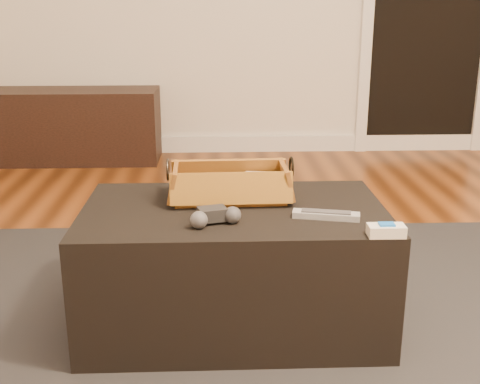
{
  "coord_description": "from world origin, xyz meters",
  "views": [
    {
      "loc": [
        -0.25,
        -1.74,
        1.07
      ],
      "look_at": [
        -0.17,
        0.12,
        0.49
      ],
      "focal_mm": 45.0,
      "sensor_mm": 36.0,
      "label": 1
    }
  ],
  "objects_px": {
    "media_cabinet": "(67,126)",
    "silver_remote": "(326,215)",
    "game_controller": "(214,216)",
    "ottoman": "(234,266)",
    "cream_gadget": "(386,230)",
    "tv_remote": "(224,194)",
    "wicker_basket": "(230,186)"
  },
  "relations": [
    {
      "from": "media_cabinet",
      "to": "silver_remote",
      "type": "relative_size",
      "value": 6.01
    },
    {
      "from": "ottoman",
      "to": "silver_remote",
      "type": "bearing_deg",
      "value": -21.83
    },
    {
      "from": "tv_remote",
      "to": "wicker_basket",
      "type": "xyz_separation_m",
      "value": [
        0.02,
        0.02,
        0.02
      ]
    },
    {
      "from": "ottoman",
      "to": "game_controller",
      "type": "height_order",
      "value": "game_controller"
    },
    {
      "from": "tv_remote",
      "to": "cream_gadget",
      "type": "bearing_deg",
      "value": -44.34
    },
    {
      "from": "tv_remote",
      "to": "wicker_basket",
      "type": "relative_size",
      "value": 0.52
    },
    {
      "from": "ottoman",
      "to": "tv_remote",
      "type": "bearing_deg",
      "value": 112.94
    },
    {
      "from": "wicker_basket",
      "to": "game_controller",
      "type": "bearing_deg",
      "value": -102.35
    },
    {
      "from": "game_controller",
      "to": "ottoman",
      "type": "bearing_deg",
      "value": 67.93
    },
    {
      "from": "media_cabinet",
      "to": "game_controller",
      "type": "bearing_deg",
      "value": -67.43
    },
    {
      "from": "game_controller",
      "to": "silver_remote",
      "type": "xyz_separation_m",
      "value": [
        0.35,
        0.04,
        -0.02
      ]
    },
    {
      "from": "ottoman",
      "to": "cream_gadget",
      "type": "distance_m",
      "value": 0.56
    },
    {
      "from": "ottoman",
      "to": "tv_remote",
      "type": "xyz_separation_m",
      "value": [
        -0.03,
        0.07,
        0.24
      ]
    },
    {
      "from": "game_controller",
      "to": "media_cabinet",
      "type": "bearing_deg",
      "value": 112.57
    },
    {
      "from": "ottoman",
      "to": "silver_remote",
      "type": "xyz_separation_m",
      "value": [
        0.29,
        -0.11,
        0.22
      ]
    },
    {
      "from": "ottoman",
      "to": "tv_remote",
      "type": "distance_m",
      "value": 0.25
    },
    {
      "from": "media_cabinet",
      "to": "tv_remote",
      "type": "height_order",
      "value": "media_cabinet"
    },
    {
      "from": "tv_remote",
      "to": "game_controller",
      "type": "relative_size",
      "value": 1.3
    },
    {
      "from": "ottoman",
      "to": "cream_gadget",
      "type": "relative_size",
      "value": 9.29
    },
    {
      "from": "media_cabinet",
      "to": "game_controller",
      "type": "xyz_separation_m",
      "value": [
        1.05,
        -2.53,
        0.21
      ]
    },
    {
      "from": "tv_remote",
      "to": "silver_remote",
      "type": "xyz_separation_m",
      "value": [
        0.32,
        -0.19,
        -0.02
      ]
    },
    {
      "from": "ottoman",
      "to": "silver_remote",
      "type": "height_order",
      "value": "silver_remote"
    },
    {
      "from": "media_cabinet",
      "to": "cream_gadget",
      "type": "distance_m",
      "value": 3.07
    },
    {
      "from": "ottoman",
      "to": "silver_remote",
      "type": "distance_m",
      "value": 0.38
    },
    {
      "from": "silver_remote",
      "to": "cream_gadget",
      "type": "relative_size",
      "value": 1.99
    },
    {
      "from": "media_cabinet",
      "to": "ottoman",
      "type": "xyz_separation_m",
      "value": [
        1.11,
        -2.37,
        -0.03
      ]
    },
    {
      "from": "ottoman",
      "to": "wicker_basket",
      "type": "distance_m",
      "value": 0.27
    },
    {
      "from": "tv_remote",
      "to": "silver_remote",
      "type": "distance_m",
      "value": 0.37
    },
    {
      "from": "silver_remote",
      "to": "cream_gadget",
      "type": "height_order",
      "value": "cream_gadget"
    },
    {
      "from": "silver_remote",
      "to": "game_controller",
      "type": "bearing_deg",
      "value": -173.29
    },
    {
      "from": "media_cabinet",
      "to": "wicker_basket",
      "type": "xyz_separation_m",
      "value": [
        1.1,
        -2.28,
        0.23
      ]
    },
    {
      "from": "game_controller",
      "to": "wicker_basket",
      "type": "bearing_deg",
      "value": 77.65
    }
  ]
}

